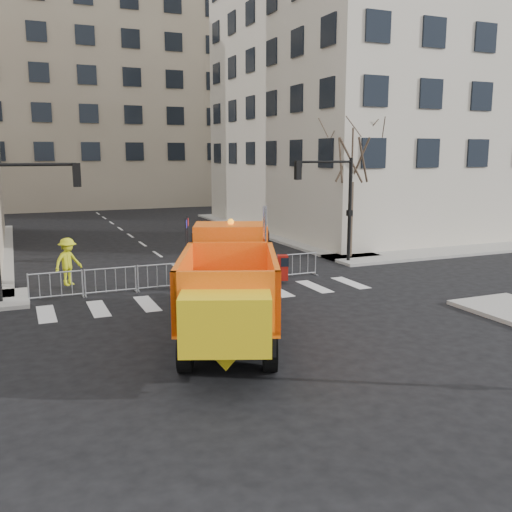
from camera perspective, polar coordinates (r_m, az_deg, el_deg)
name	(u,v)px	position (r m, az deg, el deg)	size (l,w,h in m)	color
ground	(278,336)	(17.90, 2.25, -8.04)	(120.00, 120.00, 0.00)	black
sidewalk_back	(197,279)	(25.55, -5.93, -2.34)	(64.00, 5.00, 0.15)	gray
building_right	(396,12)	(47.42, 13.84, 22.60)	(22.00, 22.00, 32.00)	#B8B29D
building_far	(77,94)	(68.05, -17.44, 15.16)	(30.00, 18.00, 24.00)	tan
traffic_light_right	(350,211)	(29.59, 9.35, 4.45)	(0.18, 0.18, 5.40)	black
crowd_barriers	(186,274)	(24.40, -7.01, -1.82)	(12.60, 0.60, 1.10)	#9EA0A5
street_tree	(351,189)	(30.72, 9.51, 6.61)	(3.00, 3.00, 7.50)	#382B21
plow_truck	(230,284)	(17.04, -2.65, -2.81)	(6.33, 10.51, 3.97)	black
cop_a	(257,271)	(23.16, 0.12, -1.50)	(0.66, 0.43, 1.81)	black
cop_b	(266,277)	(22.37, 1.01, -2.13)	(0.80, 0.62, 1.64)	black
cop_c	(264,269)	(23.42, 0.83, -1.32)	(1.08, 0.45, 1.85)	black
worker	(68,262)	(25.06, -18.29, -0.54)	(1.30, 0.74, 2.00)	#C4C817
newspaper_box	(283,268)	(24.86, 2.68, -1.17)	(0.45, 0.40, 1.10)	maroon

